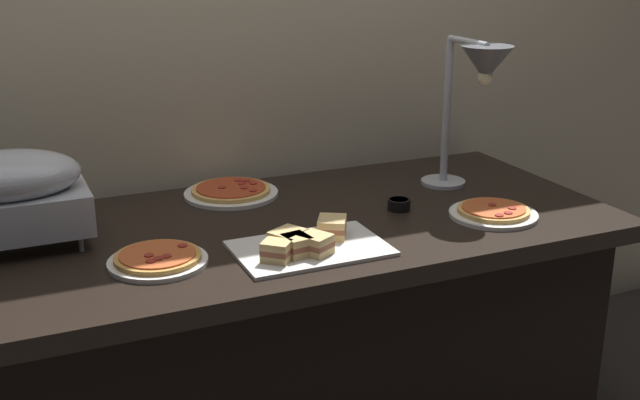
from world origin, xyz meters
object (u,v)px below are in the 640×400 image
at_px(pizza_plate_front, 231,192).
at_px(pizza_plate_center, 493,212).
at_px(chafing_dish, 8,194).
at_px(pizza_plate_raised_stand, 158,259).
at_px(sandwich_platter, 307,244).
at_px(sauce_cup_near, 399,204).
at_px(heat_lamp, 478,79).

distance_m(pizza_plate_front, pizza_plate_center, 0.78).
xyz_separation_m(chafing_dish, pizza_plate_center, (1.25, -0.30, -0.13)).
bearing_deg(chafing_dish, pizza_plate_raised_stand, -39.91).
bearing_deg(sandwich_platter, chafing_dish, 153.57).
bearing_deg(pizza_plate_front, sauce_cup_near, -38.40).
height_order(pizza_plate_front, pizza_plate_raised_stand, same).
height_order(chafing_dish, sandwich_platter, chafing_dish).
bearing_deg(sauce_cup_near, heat_lamp, 1.77).
relative_size(chafing_dish, pizza_plate_raised_stand, 1.58).
bearing_deg(sauce_cup_near, pizza_plate_front, 141.60).
bearing_deg(heat_lamp, pizza_plate_center, -102.53).
height_order(heat_lamp, sauce_cup_near, heat_lamp).
relative_size(heat_lamp, sandwich_platter, 1.24).
distance_m(chafing_dish, pizza_plate_center, 1.29).
bearing_deg(pizza_plate_raised_stand, chafing_dish, 140.09).
relative_size(chafing_dish, heat_lamp, 0.81).
bearing_deg(pizza_plate_front, sandwich_platter, -86.13).
bearing_deg(pizza_plate_raised_stand, pizza_plate_center, -2.59).
relative_size(heat_lamp, pizza_plate_raised_stand, 1.95).
xyz_separation_m(heat_lamp, pizza_plate_raised_stand, (-0.98, -0.13, -0.35)).
bearing_deg(sauce_cup_near, chafing_dish, 172.27).
bearing_deg(sandwich_platter, sauce_cup_near, 27.33).
distance_m(sandwich_platter, sauce_cup_near, 0.42).
bearing_deg(chafing_dish, pizza_plate_front, 15.83).
relative_size(pizza_plate_center, sauce_cup_near, 3.75).
distance_m(heat_lamp, pizza_plate_center, 0.39).
xyz_separation_m(heat_lamp, sandwich_platter, (-0.62, -0.20, -0.34)).
bearing_deg(heat_lamp, chafing_dish, 174.11).
bearing_deg(sauce_cup_near, sandwich_platter, -152.67).
height_order(chafing_dish, pizza_plate_front, chafing_dish).
bearing_deg(pizza_plate_raised_stand, sandwich_platter, -11.58).
relative_size(pizza_plate_raised_stand, sauce_cup_near, 3.65).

